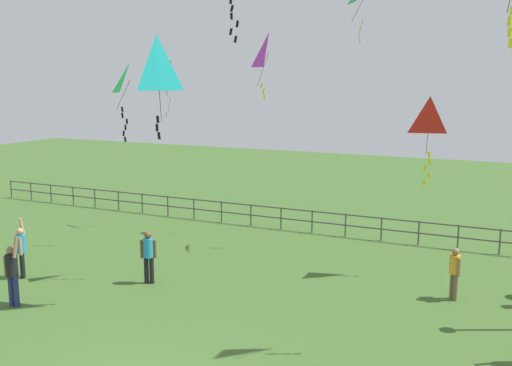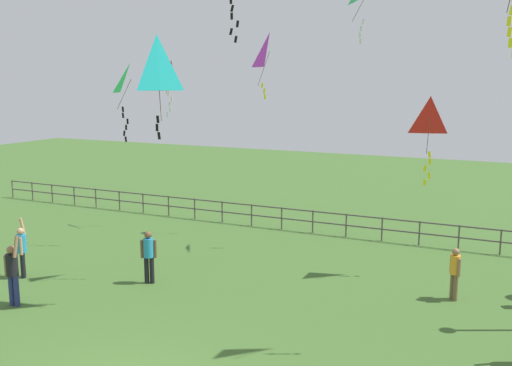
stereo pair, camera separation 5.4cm
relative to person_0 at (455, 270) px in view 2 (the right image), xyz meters
The scene contains 10 objects.
person_0 is the anchor object (origin of this frame).
person_2 13.27m from the person_0, 163.08° to the right, with size 0.38×0.47×1.91m.
person_3 9.09m from the person_0, 163.47° to the right, with size 0.45×0.31×1.66m.
person_5 12.44m from the person_0, 152.61° to the right, with size 0.54×0.32×2.04m.
kite_1 12.77m from the person_0, behind, with size 0.92×0.94×2.83m.
kite_3 13.83m from the person_0, 161.96° to the left, with size 0.95×0.61×2.33m.
kite_4 11.07m from the person_0, 150.08° to the left, with size 0.91×0.88×2.55m.
kite_5 10.08m from the person_0, 154.18° to the right, with size 1.04×1.01×2.73m.
kite_7 4.53m from the person_0, 127.98° to the left, with size 0.96×0.88×2.73m.
waterfront_railing 7.69m from the person_0, 136.36° to the left, with size 36.03×0.06×0.95m.
Camera 2 is at (6.93, -8.04, 6.22)m, focal length 40.73 mm.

